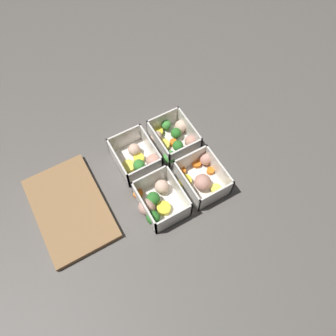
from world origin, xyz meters
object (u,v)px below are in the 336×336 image
at_px(container_near_right, 173,139).
at_px(container_far_left, 157,201).
at_px(container_far_right, 138,158).
at_px(container_near_left, 202,177).

bearing_deg(container_near_right, container_far_left, 137.95).
bearing_deg(container_far_right, container_far_left, 172.82).
bearing_deg(container_near_left, container_far_left, 91.36).
xyz_separation_m(container_near_left, container_far_right, (0.14, 0.13, -0.00)).
distance_m(container_near_left, container_far_right, 0.19).
bearing_deg(container_near_right, container_far_right, 94.30).
distance_m(container_near_right, container_far_right, 0.12).
bearing_deg(container_far_left, container_near_right, -42.05).
height_order(container_near_left, container_far_right, same).
relative_size(container_near_right, container_far_left, 1.05).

